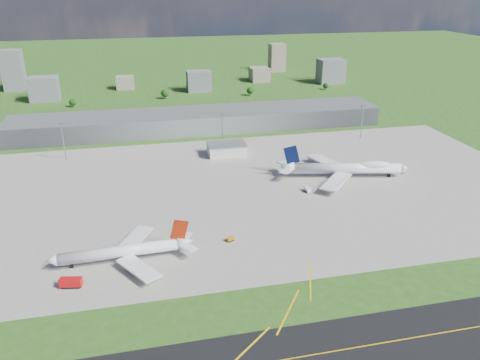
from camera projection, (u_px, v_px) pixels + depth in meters
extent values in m
plane|color=#28531A|center=(202.00, 135.00, 374.10)|extent=(1400.00, 1400.00, 0.00)
cube|color=gray|center=(246.00, 189.00, 277.44)|extent=(360.00, 190.00, 0.08)
cube|color=gray|center=(199.00, 121.00, 384.59)|extent=(300.00, 42.00, 15.00)
cube|color=silver|center=(226.00, 149.00, 329.69)|extent=(26.00, 16.00, 8.00)
cylinder|color=gray|center=(63.00, 142.00, 317.75)|extent=(0.70, 0.70, 25.00)
cube|color=gray|center=(61.00, 124.00, 312.70)|extent=(3.50, 2.00, 1.20)
cylinder|color=gray|center=(222.00, 132.00, 339.78)|extent=(0.70, 0.70, 25.00)
cube|color=gray|center=(222.00, 115.00, 334.73)|extent=(3.50, 2.00, 1.20)
cylinder|color=gray|center=(362.00, 122.00, 361.82)|extent=(0.70, 0.70, 25.00)
cube|color=gray|center=(364.00, 106.00, 356.77)|extent=(3.50, 2.00, 1.20)
cylinder|color=white|center=(119.00, 252.00, 204.16)|extent=(51.22, 7.34, 5.28)
cone|color=white|center=(52.00, 261.00, 197.60)|extent=(4.61, 5.45, 5.28)
cone|color=white|center=(185.00, 242.00, 210.75)|extent=(7.25, 5.56, 5.28)
cube|color=#A01008|center=(115.00, 256.00, 204.39)|extent=(41.91, 3.86, 1.14)
cube|color=white|center=(139.00, 268.00, 195.41)|extent=(18.93, 23.57, 0.79)
cube|color=white|center=(135.00, 239.00, 217.70)|extent=(17.65, 23.95, 0.79)
cube|color=#971E08|center=(179.00, 230.00, 207.73)|extent=(8.78, 0.79, 10.64)
cylinder|color=#38383D|center=(133.00, 268.00, 198.50)|extent=(4.95, 3.01, 2.82)
cylinder|color=#38383D|center=(131.00, 246.00, 214.91)|extent=(4.95, 3.01, 2.82)
cube|color=black|center=(133.00, 262.00, 203.37)|extent=(1.45, 1.11, 2.20)
cube|color=black|center=(132.00, 253.00, 210.40)|extent=(1.45, 1.11, 2.20)
cube|color=black|center=(72.00, 266.00, 200.85)|extent=(1.45, 1.11, 2.20)
cylinder|color=white|center=(347.00, 168.00, 291.75)|extent=(66.37, 20.87, 6.65)
cone|color=white|center=(404.00, 168.00, 291.81)|extent=(6.67, 7.65, 6.65)
cone|color=white|center=(287.00, 167.00, 291.35)|extent=(9.82, 8.35, 6.65)
cube|color=#1A4290|center=(350.00, 171.00, 292.57)|extent=(53.83, 14.45, 1.39)
ellipsoid|color=white|center=(375.00, 165.00, 290.99)|extent=(22.22, 11.09, 5.99)
cube|color=white|center=(327.00, 162.00, 307.46)|extent=(18.21, 31.44, 0.97)
cube|color=white|center=(336.00, 181.00, 277.53)|extent=(27.33, 28.59, 0.97)
cube|color=#07123A|center=(292.00, 155.00, 288.26)|extent=(10.55, 2.83, 12.96)
cylinder|color=#38383D|center=(334.00, 168.00, 302.18)|extent=(6.50, 4.63, 3.43)
cylinder|color=#38383D|center=(322.00, 162.00, 312.02)|extent=(6.50, 4.63, 3.43)
cylinder|color=#38383D|center=(340.00, 180.00, 284.44)|extent=(6.50, 4.63, 3.43)
cylinder|color=#38383D|center=(334.00, 187.00, 274.57)|extent=(6.50, 4.63, 3.43)
cube|color=black|center=(334.00, 172.00, 297.97)|extent=(1.95, 1.63, 2.68)
cube|color=black|center=(337.00, 178.00, 289.10)|extent=(1.95, 1.63, 2.68)
cube|color=black|center=(389.00, 175.00, 293.59)|extent=(1.95, 1.63, 2.68)
cube|color=red|center=(71.00, 282.00, 188.03)|extent=(9.36, 4.91, 3.56)
cube|color=black|center=(72.00, 286.00, 188.73)|extent=(8.08, 4.83, 0.70)
cube|color=#C6880B|center=(230.00, 239.00, 221.57)|extent=(4.13, 3.32, 1.44)
cube|color=black|center=(230.00, 240.00, 221.86)|extent=(3.67, 3.20, 0.70)
cube|color=white|center=(307.00, 189.00, 272.82)|extent=(2.89, 5.35, 2.25)
cube|color=black|center=(307.00, 191.00, 273.27)|extent=(2.91, 4.61, 0.70)
cube|color=silver|center=(403.00, 171.00, 299.15)|extent=(4.52, 3.97, 1.85)
cube|color=black|center=(403.00, 173.00, 299.51)|extent=(4.06, 3.69, 0.70)
cube|color=slate|center=(44.00, 89.00, 475.84)|extent=(28.00, 22.00, 24.00)
cube|color=gray|center=(125.00, 82.00, 529.71)|extent=(20.00, 18.00, 14.00)
cube|color=slate|center=(199.00, 81.00, 517.25)|extent=(26.00, 20.00, 22.00)
cube|color=gray|center=(259.00, 74.00, 570.33)|extent=(22.00, 24.00, 16.00)
cube|color=slate|center=(331.00, 71.00, 557.09)|extent=(30.00, 22.00, 28.00)
cube|color=slate|center=(13.00, 70.00, 517.69)|extent=(22.00, 20.00, 44.00)
cube|color=gray|center=(277.00, 57.00, 628.21)|extent=(20.00, 18.00, 36.00)
cylinder|color=#382314|center=(73.00, 106.00, 454.61)|extent=(0.70, 0.70, 3.00)
sphere|color=black|center=(73.00, 102.00, 453.27)|extent=(6.75, 6.75, 6.75)
cylinder|color=#382314|center=(165.00, 97.00, 485.97)|extent=(0.70, 0.70, 3.60)
sphere|color=black|center=(165.00, 93.00, 484.37)|extent=(8.10, 8.10, 8.10)
cylinder|color=#382314|center=(250.00, 94.00, 499.55)|extent=(0.70, 0.70, 3.40)
sphere|color=black|center=(250.00, 91.00, 498.04)|extent=(7.65, 7.65, 7.65)
cylinder|color=#382314|center=(326.00, 88.00, 526.66)|extent=(0.70, 0.70, 2.80)
sphere|color=black|center=(326.00, 86.00, 525.42)|extent=(6.30, 6.30, 6.30)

